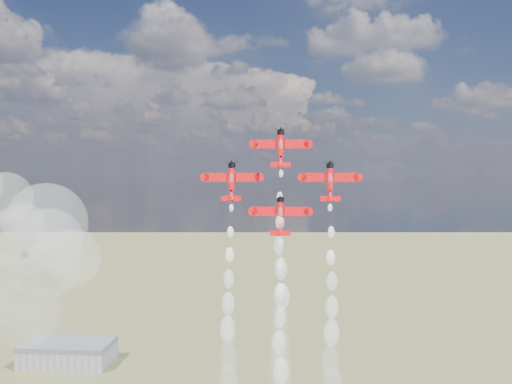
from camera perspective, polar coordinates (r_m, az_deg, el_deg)
The scene contains 9 objects.
hangar at distance 344.58m, azimuth -19.17°, elevation -15.70°, with size 50.00×28.00×13.00m.
plane_lead at distance 133.76m, azimuth 2.62°, elevation 4.72°, with size 13.57×4.76×9.59m.
plane_left at distance 132.68m, azimuth -2.59°, elevation 1.19°, with size 13.57×4.76×9.59m.
plane_right at distance 132.24m, azimuth 7.81°, elevation 1.17°, with size 13.57×4.76×9.59m.
plane_slot at distance 130.57m, azimuth 2.58°, elevation -2.43°, with size 13.57×4.76×9.59m.
smoke_trail_lead at distance 129.82m, azimuth 2.56°, elevation -14.26°, with size 5.14×12.78×48.45m.
smoke_trail_left at distance 131.81m, azimuth -2.91°, elevation -17.81°, with size 5.14×12.28×48.93m.
smoke_trail_right at distance 130.85m, azimuth 7.95°, elevation -17.99°, with size 5.26×13.26×48.68m.
drifted_smoke_cloud at distance 167.73m, azimuth -24.25°, elevation -6.22°, with size 51.34×37.19×56.89m.
Camera 1 is at (8.47, -122.13, 111.13)m, focal length 38.00 mm.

